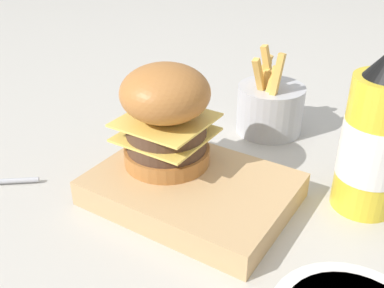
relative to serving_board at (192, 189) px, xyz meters
The scene contains 5 objects.
ground_plane 0.03m from the serving_board, 24.77° to the left, with size 6.00×6.00×0.00m, color #B7B2A8.
serving_board is the anchor object (origin of this frame).
burger 0.10m from the serving_board, 162.43° to the left, with size 0.12×0.12×0.14m.
ketchup_bottle 0.23m from the serving_board, 29.93° to the left, with size 0.08×0.08×0.21m.
fries_basket 0.24m from the serving_board, 89.62° to the left, with size 0.11×0.11×0.15m.
Camera 1 is at (0.24, -0.41, 0.35)m, focal length 42.00 mm.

